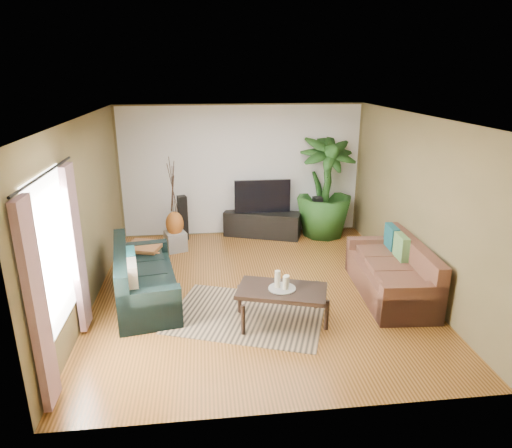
{
  "coord_description": "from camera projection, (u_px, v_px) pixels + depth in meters",
  "views": [
    {
      "loc": [
        -0.78,
        -6.49,
        3.32
      ],
      "look_at": [
        0.0,
        0.2,
        1.05
      ],
      "focal_mm": 32.0,
      "sensor_mm": 36.0,
      "label": 1
    }
  ],
  "objects": [
    {
      "name": "window_pane",
      "position": [
        52.0,
        254.0,
        5.03
      ],
      "size": [
        0.0,
        1.8,
        1.8
      ],
      "primitive_type": "plane",
      "rotation": [
        1.57,
        0.0,
        1.57
      ],
      "color": "white",
      "rests_on": "ground"
    },
    {
      "name": "curtain_rod",
      "position": [
        45.0,
        174.0,
        4.75
      ],
      "size": [
        0.03,
        1.9,
        0.03
      ],
      "primitive_type": "cylinder",
      "rotation": [
        1.57,
        0.0,
        0.0
      ],
      "color": "black",
      "rests_on": "ground"
    },
    {
      "name": "area_rug",
      "position": [
        247.0,
        315.0,
        6.52
      ],
      "size": [
        2.51,
        2.13,
        0.01
      ],
      "primitive_type": "cube",
      "rotation": [
        0.0,
        0.0,
        -0.34
      ],
      "color": "tan",
      "rests_on": "floor"
    },
    {
      "name": "wall_front",
      "position": [
        293.0,
        294.0,
        4.23
      ],
      "size": [
        5.0,
        0.0,
        5.0
      ],
      "primitive_type": "plane",
      "rotation": [
        -1.57,
        0.0,
        0.0
      ],
      "color": "brown",
      "rests_on": "ground"
    },
    {
      "name": "plant_pot",
      "position": [
        323.0,
        228.0,
        9.66
      ],
      "size": [
        0.38,
        0.38,
        0.3
      ],
      "primitive_type": "cylinder",
      "color": "black",
      "rests_on": "floor"
    },
    {
      "name": "ceiling",
      "position": [
        258.0,
        117.0,
        6.39
      ],
      "size": [
        5.5,
        5.5,
        0.0
      ],
      "primitive_type": "plane",
      "rotation": [
        3.14,
        0.0,
        0.0
      ],
      "color": "white",
      "rests_on": "ground"
    },
    {
      "name": "candle_short",
      "position": [
        286.0,
        280.0,
        6.26
      ],
      "size": [
        0.08,
        0.08,
        0.15
      ],
      "primitive_type": "cylinder",
      "color": "white",
      "rests_on": "candle_tray"
    },
    {
      "name": "coffee_table",
      "position": [
        282.0,
        305.0,
        6.3
      ],
      "size": [
        1.35,
        0.99,
        0.49
      ],
      "primitive_type": "cube",
      "rotation": [
        0.0,
        0.0,
        -0.3
      ],
      "color": "black",
      "rests_on": "floor"
    },
    {
      "name": "side_table",
      "position": [
        145.0,
        261.0,
        7.63
      ],
      "size": [
        0.69,
        0.69,
        0.59
      ],
      "primitive_type": "cube",
      "rotation": [
        0.0,
        0.0,
        -0.28
      ],
      "color": "brown",
      "rests_on": "floor"
    },
    {
      "name": "speaker_left",
      "position": [
        183.0,
        218.0,
        9.32
      ],
      "size": [
        0.21,
        0.23,
        0.92
      ],
      "primitive_type": "cube",
      "rotation": [
        0.0,
        0.0,
        0.31
      ],
      "color": "black",
      "rests_on": "floor"
    },
    {
      "name": "candle_tall",
      "position": [
        277.0,
        279.0,
        6.2
      ],
      "size": [
        0.08,
        0.08,
        0.24
      ],
      "primitive_type": "cylinder",
      "color": "beige",
      "rests_on": "candle_tray"
    },
    {
      "name": "sofa_right",
      "position": [
        391.0,
        269.0,
        7.01
      ],
      "size": [
        1.01,
        2.03,
        0.85
      ],
      "primitive_type": "cube",
      "rotation": [
        0.0,
        0.0,
        -1.63
      ],
      "color": "brown",
      "rests_on": "floor"
    },
    {
      "name": "floor",
      "position": [
        257.0,
        290.0,
        7.25
      ],
      "size": [
        5.5,
        5.5,
        0.0
      ],
      "primitive_type": "plane",
      "color": "#9D5F28",
      "rests_on": "ground"
    },
    {
      "name": "vase",
      "position": [
        175.0,
        224.0,
        8.71
      ],
      "size": [
        0.34,
        0.34,
        0.48
      ],
      "primitive_type": "ellipsoid",
      "color": "#99501B",
      "rests_on": "pedestal"
    },
    {
      "name": "candle_mid",
      "position": [
        286.0,
        283.0,
        6.15
      ],
      "size": [
        0.08,
        0.08,
        0.19
      ],
      "primitive_type": "cylinder",
      "color": "#ECE7C7",
      "rests_on": "candle_tray"
    },
    {
      "name": "pedestal",
      "position": [
        176.0,
        241.0,
        8.83
      ],
      "size": [
        0.47,
        0.47,
        0.37
      ],
      "primitive_type": "cube",
      "rotation": [
        0.0,
        0.0,
        0.33
      ],
      "color": "gray",
      "rests_on": "floor"
    },
    {
      "name": "wall_back",
      "position": [
        242.0,
        171.0,
        9.41
      ],
      "size": [
        5.0,
        0.0,
        5.0
      ],
      "primitive_type": "plane",
      "rotation": [
        1.57,
        0.0,
        0.0
      ],
      "color": "brown",
      "rests_on": "ground"
    },
    {
      "name": "speaker_right",
      "position": [
        317.0,
        218.0,
        9.38
      ],
      "size": [
        0.19,
        0.2,
        0.89
      ],
      "primitive_type": "cube",
      "rotation": [
        0.0,
        0.0,
        0.18
      ],
      "color": "black",
      "rests_on": "floor"
    },
    {
      "name": "potted_plant",
      "position": [
        325.0,
        187.0,
        9.38
      ],
      "size": [
        1.33,
        1.33,
        2.08
      ],
      "primitive_type": "imported",
      "rotation": [
        0.0,
        0.0,
        0.15
      ],
      "color": "#1C4517",
      "rests_on": "floor"
    },
    {
      "name": "television",
      "position": [
        262.0,
        196.0,
        9.37
      ],
      "size": [
        1.15,
        0.06,
        0.68
      ],
      "primitive_type": "cube",
      "color": "black",
      "rests_on": "tv_stand"
    },
    {
      "name": "wall_left",
      "position": [
        85.0,
        215.0,
        6.55
      ],
      "size": [
        0.0,
        5.5,
        5.5
      ],
      "primitive_type": "plane",
      "rotation": [
        1.57,
        0.0,
        1.57
      ],
      "color": "brown",
      "rests_on": "ground"
    },
    {
      "name": "sofa_left",
      "position": [
        145.0,
        274.0,
        6.83
      ],
      "size": [
        1.16,
        2.08,
        0.85
      ],
      "primitive_type": "cube",
      "rotation": [
        0.0,
        0.0,
        1.74
      ],
      "color": "black",
      "rests_on": "floor"
    },
    {
      "name": "curtain_near",
      "position": [
        37.0,
        307.0,
        4.41
      ],
      "size": [
        0.08,
        0.35,
        2.2
      ],
      "primitive_type": "cube",
      "color": "gray",
      "rests_on": "ground"
    },
    {
      "name": "wall_right",
      "position": [
        417.0,
        204.0,
        7.1
      ],
      "size": [
        0.0,
        5.5,
        5.5
      ],
      "primitive_type": "plane",
      "rotation": [
        1.57,
        0.0,
        -1.57
      ],
      "color": "brown",
      "rests_on": "ground"
    },
    {
      "name": "tv_stand",
      "position": [
        262.0,
        224.0,
        9.57
      ],
      "size": [
        1.64,
        0.97,
        0.52
      ],
      "primitive_type": "cube",
      "rotation": [
        0.0,
        0.0,
        -0.34
      ],
      "color": "black",
      "rests_on": "floor"
    },
    {
      "name": "curtain_far",
      "position": [
        77.0,
        250.0,
        5.82
      ],
      "size": [
        0.08,
        0.35,
        2.2
      ],
      "primitive_type": "cube",
      "color": "gray",
      "rests_on": "ground"
    },
    {
      "name": "backwall_panel",
      "position": [
        242.0,
        171.0,
        9.4
      ],
      "size": [
        4.9,
        0.0,
        4.9
      ],
      "primitive_type": "plane",
      "rotation": [
        1.57,
        0.0,
        0.0
      ],
      "color": "white",
      "rests_on": "ground"
    },
    {
      "name": "candle_tray",
      "position": [
        282.0,
        288.0,
        6.22
      ],
      "size": [
        0.37,
        0.37,
        0.02
      ],
      "primitive_type": "cylinder",
      "color": "gray",
      "rests_on": "coffee_table"
    }
  ]
}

